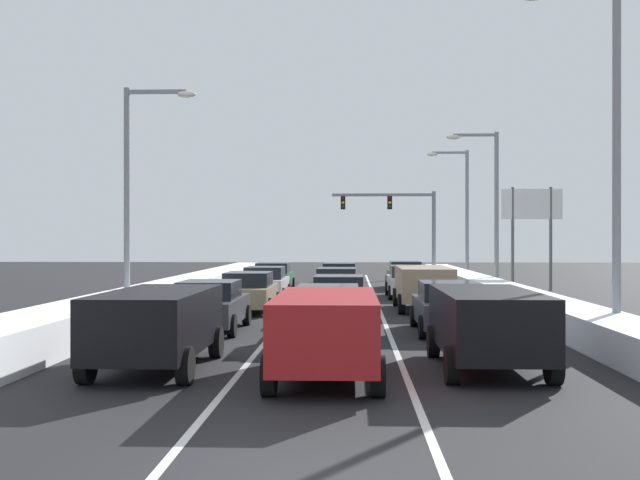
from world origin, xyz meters
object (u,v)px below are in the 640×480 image
(suv_black_right_lane_nearest, at_px, (487,322))
(sedan_silver_left_lane_fourth, at_px, (265,283))
(suv_black_left_lane_nearest, at_px, (157,322))
(street_lamp_left_mid, at_px, (137,179))
(sedan_charcoal_right_lane_second, at_px, (448,307))
(street_lamp_right_near, at_px, (604,133))
(traffic_light_gantry, at_px, (402,215))
(suv_tan_right_lane_third, at_px, (423,284))
(street_lamp_right_far, at_px, (461,203))
(sedan_green_left_lane_fifth, at_px, (273,277))
(sedan_navy_center_lane_second, at_px, (328,313))
(sedan_gray_center_lane_third, at_px, (339,297))
(sedan_tan_left_lane_third, at_px, (249,292))
(suv_red_center_lane_nearest, at_px, (326,328))
(sedan_silver_right_lane_fourth, at_px, (408,281))
(roadside_sign_right, at_px, (532,215))
(sedan_green_right_lane_fifth, at_px, (405,275))
(street_lamp_right_mid, at_px, (489,197))
(sedan_white_center_lane_fourth, at_px, (336,285))
(sedan_maroon_center_lane_fifth, at_px, (339,277))
(sedan_charcoal_left_lane_second, at_px, (210,306))

(suv_black_right_lane_nearest, distance_m, sedan_silver_left_lane_fourth, 19.43)
(suv_black_left_lane_nearest, xyz_separation_m, street_lamp_left_mid, (-3.73, 11.81, 3.93))
(sedan_charcoal_right_lane_second, distance_m, street_lamp_right_near, 6.52)
(traffic_light_gantry, bearing_deg, sedan_charcoal_right_lane_second, -91.37)
(suv_tan_right_lane_third, relative_size, street_lamp_right_near, 0.52)
(suv_tan_right_lane_third, bearing_deg, traffic_light_gantry, 88.12)
(street_lamp_right_far, bearing_deg, sedan_green_left_lane_fifth, -140.54)
(sedan_charcoal_right_lane_second, distance_m, street_lamp_right_far, 27.23)
(sedan_navy_center_lane_second, height_order, sedan_gray_center_lane_third, same)
(sedan_tan_left_lane_third, bearing_deg, street_lamp_right_far, 62.05)
(suv_red_center_lane_nearest, distance_m, street_lamp_right_near, 10.05)
(suv_black_right_lane_nearest, bearing_deg, sedan_navy_center_lane_second, 128.10)
(traffic_light_gantry, bearing_deg, sedan_green_left_lane_fifth, -115.39)
(sedan_silver_right_lane_fourth, xyz_separation_m, roadside_sign_right, (6.89, 5.03, 3.25))
(sedan_green_right_lane_fifth, bearing_deg, street_lamp_right_mid, -39.13)
(street_lamp_right_mid, bearing_deg, street_lamp_right_far, 90.39)
(sedan_white_center_lane_fourth, relative_size, sedan_maroon_center_lane_fifth, 1.00)
(sedan_charcoal_right_lane_second, bearing_deg, sedan_silver_left_lane_fourth, 119.82)
(suv_tan_right_lane_third, xyz_separation_m, sedan_tan_left_lane_third, (-6.66, -1.06, -0.25))
(street_lamp_right_far, bearing_deg, street_lamp_left_mid, -124.51)
(street_lamp_right_far, bearing_deg, sedan_navy_center_lane_second, -104.89)
(sedan_navy_center_lane_second, bearing_deg, sedan_green_right_lane_fifth, 80.82)
(suv_tan_right_lane_third, bearing_deg, street_lamp_right_near, -67.99)
(sedan_tan_left_lane_third, bearing_deg, street_lamp_left_mid, -164.40)
(traffic_light_gantry, bearing_deg, sedan_silver_left_lane_fourth, -108.84)
(sedan_tan_left_lane_third, distance_m, traffic_light_gantry, 28.90)
(suv_black_right_lane_nearest, distance_m, sedan_navy_center_lane_second, 5.68)
(sedan_tan_left_lane_third, height_order, street_lamp_right_near, street_lamp_right_near)
(sedan_charcoal_right_lane_second, bearing_deg, sedan_green_left_lane_fifth, 111.62)
(roadside_sign_right, bearing_deg, suv_red_center_lane_nearest, -110.86)
(roadside_sign_right, bearing_deg, street_lamp_left_mid, -142.04)
(suv_black_left_lane_nearest, relative_size, street_lamp_right_near, 0.52)
(sedan_maroon_center_lane_fifth, height_order, street_lamp_right_near, street_lamp_right_near)
(sedan_navy_center_lane_second, bearing_deg, sedan_charcoal_right_lane_second, 30.17)
(sedan_charcoal_right_lane_second, xyz_separation_m, street_lamp_right_near, (3.78, -2.31, 4.78))
(street_lamp_right_far, bearing_deg, suv_red_center_lane_nearest, -102.27)
(suv_red_center_lane_nearest, height_order, suv_black_left_lane_nearest, same)
(suv_red_center_lane_nearest, distance_m, street_lamp_right_far, 35.36)
(sedan_green_right_lane_fifth, distance_m, street_lamp_right_far, 8.60)
(roadside_sign_right, bearing_deg, sedan_charcoal_right_lane_second, -109.79)
(suv_tan_right_lane_third, height_order, sedan_silver_right_lane_fourth, suv_tan_right_lane_third)
(sedan_charcoal_left_lane_second, bearing_deg, sedan_maroon_center_lane_fifth, 78.08)
(sedan_silver_left_lane_fourth, bearing_deg, sedan_charcoal_right_lane_second, -60.18)
(suv_tan_right_lane_third, distance_m, suv_black_left_lane_nearest, 15.59)
(sedan_gray_center_lane_third, relative_size, sedan_silver_left_lane_fourth, 1.00)
(suv_tan_right_lane_third, bearing_deg, suv_black_right_lane_nearest, -89.69)
(sedan_navy_center_lane_second, distance_m, street_lamp_right_mid, 20.89)
(suv_black_right_lane_nearest, relative_size, traffic_light_gantry, 0.65)
(suv_red_center_lane_nearest, bearing_deg, sedan_tan_left_lane_third, 103.64)
(sedan_charcoal_right_lane_second, bearing_deg, sedan_gray_center_lane_third, 132.08)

